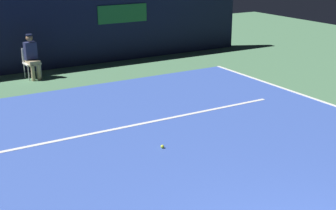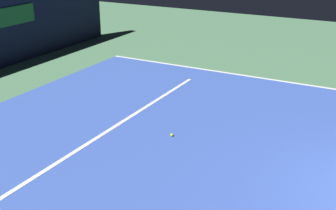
{
  "view_description": "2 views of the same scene",
  "coord_description": "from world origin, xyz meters",
  "views": [
    {
      "loc": [
        -3.79,
        -2.44,
        3.67
      ],
      "look_at": [
        0.71,
        5.16,
        0.77
      ],
      "focal_mm": 50.9,
      "sensor_mm": 36.0,
      "label": 1
    },
    {
      "loc": [
        -7.36,
        0.77,
        4.21
      ],
      "look_at": [
        -0.08,
        4.71,
        0.96
      ],
      "focal_mm": 47.64,
      "sensor_mm": 36.0,
      "label": 2
    }
  ],
  "objects": [
    {
      "name": "tennis_ball",
      "position": [
        0.43,
        4.89,
        0.05
      ],
      "size": [
        0.07,
        0.07,
        0.07
      ],
      "primitive_type": "sphere",
      "color": "#CCE033",
      "rests_on": "court_surface"
    },
    {
      "name": "ground_plane",
      "position": [
        0.0,
        4.4,
        0.0
      ],
      "size": [
        31.69,
        31.69,
        0.0
      ],
      "primitive_type": "plane",
      "color": "#4C7A56"
    },
    {
      "name": "court_surface",
      "position": [
        0.0,
        4.4,
        0.01
      ],
      "size": [
        10.83,
        10.79,
        0.01
      ],
      "primitive_type": "cube",
      "color": "#3856B2",
      "rests_on": "ground"
    },
    {
      "name": "line_sideline_left",
      "position": [
        5.36,
        4.4,
        0.01
      ],
      "size": [
        0.1,
        10.79,
        0.01
      ],
      "primitive_type": "cube",
      "color": "white",
      "rests_on": "court_surface"
    },
    {
      "name": "line_service",
      "position": [
        0.0,
        6.28,
        0.01
      ],
      "size": [
        8.45,
        0.1,
        0.01
      ],
      "primitive_type": "cube",
      "color": "white",
      "rests_on": "court_surface"
    }
  ]
}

